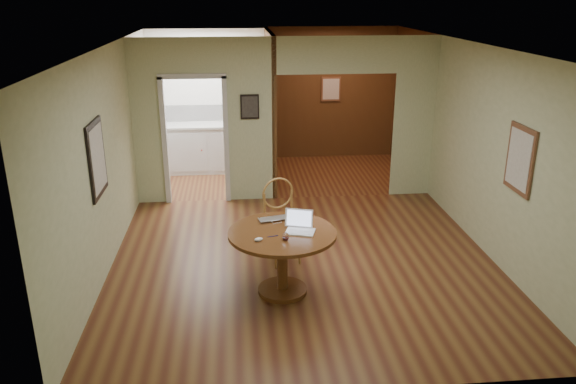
{
  "coord_description": "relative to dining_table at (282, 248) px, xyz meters",
  "views": [
    {
      "loc": [
        -0.83,
        -6.54,
        3.36
      ],
      "look_at": [
        -0.23,
        -0.2,
        1.08
      ],
      "focal_mm": 35.0,
      "sensor_mm": 36.0,
      "label": 1
    }
  ],
  "objects": [
    {
      "name": "floor",
      "position": [
        0.34,
        0.69,
        -0.58
      ],
      "size": [
        5.0,
        5.0,
        0.0
      ],
      "primitive_type": "plane",
      "color": "#4F2516",
      "rests_on": "ground"
    },
    {
      "name": "open_laptop",
      "position": [
        0.2,
        0.02,
        0.26
      ],
      "size": [
        0.37,
        0.36,
        0.23
      ],
      "rotation": [
        0.0,
        0.0,
        -0.3
      ],
      "color": "white",
      "rests_on": "dining_table"
    },
    {
      "name": "grocery_bag",
      "position": [
        -0.21,
        4.89,
        0.49
      ],
      "size": [
        0.33,
        0.31,
        0.26
      ],
      "primitive_type": "ellipsoid",
      "rotation": [
        0.0,
        0.0,
        0.42
      ],
      "color": "beige",
      "rests_on": "kitchen_cabinet"
    },
    {
      "name": "pen",
      "position": [
        -0.12,
        -0.13,
        0.21
      ],
      "size": [
        0.12,
        0.04,
        0.01
      ],
      "primitive_type": "cylinder",
      "rotation": [
        0.0,
        1.57,
        0.26
      ],
      "color": "navy",
      "rests_on": "dining_table"
    },
    {
      "name": "wine_glass",
      "position": [
        0.02,
        -0.23,
        0.25
      ],
      "size": [
        0.08,
        0.08,
        0.09
      ],
      "primitive_type": null,
      "color": "white",
      "rests_on": "dining_table"
    },
    {
      "name": "room_shell",
      "position": [
        -0.13,
        3.79,
        0.71
      ],
      "size": [
        5.2,
        7.5,
        5.0
      ],
      "color": "white",
      "rests_on": "ground"
    },
    {
      "name": "dining_table",
      "position": [
        0.0,
        0.0,
        0.0
      ],
      "size": [
        1.24,
        1.24,
        0.78
      ],
      "rotation": [
        0.0,
        0.0,
        -0.29
      ],
      "color": "#5D3217",
      "rests_on": "ground"
    },
    {
      "name": "closed_laptop",
      "position": [
        -0.06,
        0.29,
        0.22
      ],
      "size": [
        0.41,
        0.31,
        0.03
      ],
      "primitive_type": "imported",
      "rotation": [
        0.0,
        0.0,
        0.24
      ],
      "color": "silver",
      "rests_on": "dining_table"
    },
    {
      "name": "kitchen_cabinet",
      "position": [
        -1.01,
        4.89,
        -0.1
      ],
      "size": [
        2.06,
        0.6,
        0.94
      ],
      "color": "silver",
      "rests_on": "ground"
    },
    {
      "name": "mouse",
      "position": [
        -0.28,
        -0.23,
        0.22
      ],
      "size": [
        0.11,
        0.08,
        0.04
      ],
      "primitive_type": "ellipsoid",
      "rotation": [
        0.0,
        0.0,
        0.35
      ],
      "color": "white",
      "rests_on": "dining_table"
    },
    {
      "name": "chair",
      "position": [
        0.06,
        0.88,
        0.04
      ],
      "size": [
        0.58,
        0.58,
        1.1
      ],
      "rotation": [
        0.0,
        0.0,
        0.29
      ],
      "color": "#A9793C",
      "rests_on": "ground"
    }
  ]
}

